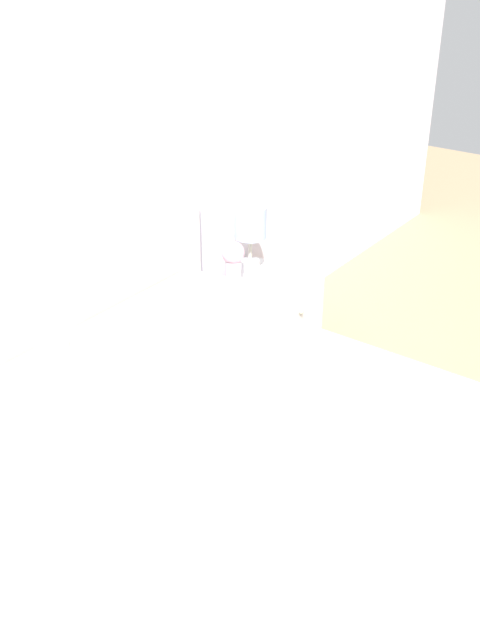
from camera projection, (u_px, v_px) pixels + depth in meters
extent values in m
plane|color=tan|center=(66.00, 459.00, 3.51)|extent=(12.00, 12.00, 0.00)
cube|color=white|center=(16.00, 190.00, 2.92)|extent=(8.00, 0.06, 2.60)
cube|color=beige|center=(237.00, 528.00, 2.92)|extent=(1.90, 2.01, 0.29)
cube|color=white|center=(236.00, 473.00, 2.78)|extent=(1.86, 1.97, 0.26)
cube|color=silver|center=(56.00, 364.00, 3.24)|extent=(1.94, 0.05, 1.06)
cube|color=white|center=(164.00, 321.00, 3.40)|extent=(0.80, 0.36, 0.14)
cube|color=white|center=(264.00, 323.00, 4.15)|extent=(0.49, 0.46, 0.50)
sphere|color=#B2AD93|center=(301.00, 312.00, 3.96)|extent=(0.02, 0.02, 0.02)
cylinder|color=white|center=(250.00, 268.00, 4.08)|extent=(0.10, 0.10, 0.09)
cylinder|color=#B7B29E|center=(250.00, 249.00, 4.03)|extent=(0.02, 0.02, 0.14)
cylinder|color=#A8BCDB|center=(250.00, 222.00, 3.95)|extent=(0.17, 0.17, 0.17)
cylinder|color=silver|center=(233.00, 275.00, 3.92)|extent=(0.08, 0.08, 0.16)
sphere|color=#EFB2C6|center=(233.00, 253.00, 3.86)|extent=(0.12, 0.12, 0.12)
sphere|color=#609356|center=(237.00, 256.00, 3.90)|extent=(0.05, 0.05, 0.05)
cube|color=white|center=(277.00, 272.00, 4.06)|extent=(0.08, 0.04, 0.07)
cylinder|color=white|center=(280.00, 273.00, 4.05)|extent=(0.05, 0.00, 0.05)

